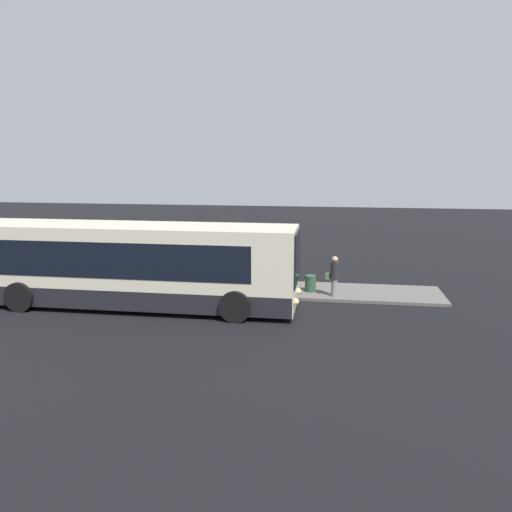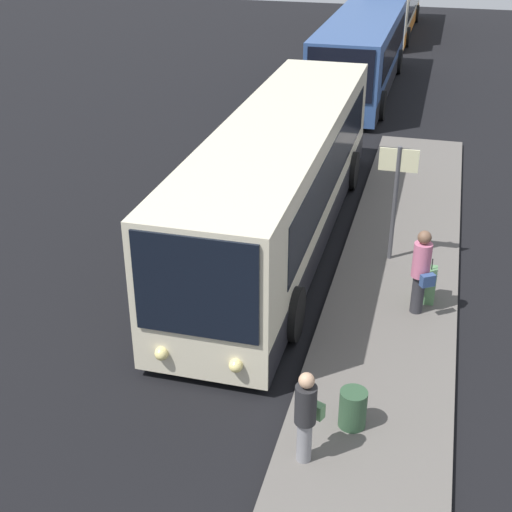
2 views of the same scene
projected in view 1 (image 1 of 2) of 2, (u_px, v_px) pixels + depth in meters
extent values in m
plane|color=black|center=(176.00, 308.00, 18.22)|extent=(80.00, 80.00, 0.00)
cube|color=#605B56|center=(197.00, 286.00, 21.04)|extent=(20.00, 2.63, 0.12)
cube|color=beige|center=(131.00, 264.00, 18.13)|extent=(12.02, 2.41, 2.85)
cube|color=black|center=(133.00, 292.00, 18.34)|extent=(11.96, 2.43, 0.70)
cube|color=black|center=(123.00, 254.00, 18.11)|extent=(9.86, 2.44, 1.25)
cube|color=black|center=(297.00, 257.00, 17.15)|extent=(0.06, 2.12, 1.82)
sphere|color=#F9E58C|center=(298.00, 291.00, 18.06)|extent=(0.24, 0.24, 0.24)
sphere|color=#F9E58C|center=(295.00, 302.00, 16.77)|extent=(0.24, 0.24, 0.24)
cylinder|color=black|center=(247.00, 288.00, 18.90)|extent=(1.07, 0.30, 1.07)
cylinder|color=black|center=(235.00, 306.00, 16.56)|extent=(1.07, 0.30, 1.07)
cylinder|color=black|center=(56.00, 281.00, 20.06)|extent=(1.07, 0.30, 1.07)
cylinder|color=black|center=(20.00, 297.00, 17.72)|extent=(1.07, 0.30, 1.07)
cylinder|color=#2D2D33|center=(224.00, 274.00, 21.28)|extent=(0.35, 0.35, 0.81)
cylinder|color=#CC6B8C|center=(224.00, 256.00, 21.13)|extent=(0.50, 0.50, 0.71)
sphere|color=brown|center=(224.00, 245.00, 21.04)|extent=(0.27, 0.27, 0.27)
cube|color=#334C7F|center=(230.00, 263.00, 21.30)|extent=(0.27, 0.31, 0.24)
cylinder|color=gray|center=(334.00, 287.00, 19.28)|extent=(0.29, 0.29, 0.72)
cylinder|color=#262628|center=(335.00, 270.00, 19.15)|extent=(0.42, 0.42, 0.62)
sphere|color=tan|center=(335.00, 259.00, 19.07)|extent=(0.23, 0.23, 0.23)
cube|color=#598C59|center=(328.00, 276.00, 19.34)|extent=(0.24, 0.31, 0.24)
cube|color=#598C59|center=(214.00, 273.00, 21.56)|extent=(0.41, 0.25, 0.72)
cylinder|color=black|center=(214.00, 263.00, 21.47)|extent=(0.02, 0.02, 0.24)
cylinder|color=#4C4C51|center=(169.00, 254.00, 20.71)|extent=(0.10, 0.10, 2.67)
cube|color=beige|center=(168.00, 230.00, 20.51)|extent=(0.04, 0.85, 0.51)
cylinder|color=#2D4C33|center=(310.00, 283.00, 20.00)|extent=(0.44, 0.44, 0.65)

